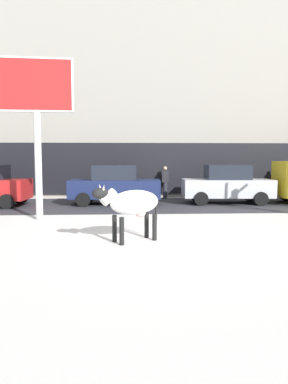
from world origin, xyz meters
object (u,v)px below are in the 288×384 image
object	(u,v)px
pedestrian_near_billboard	(276,182)
pedestrian_by_cars	(165,182)
car_silver_sedan	(227,185)
billboard	(36,95)
car_navy_sedan	(115,185)
cow_holstein	(133,203)

from	to	relation	value
pedestrian_near_billboard	pedestrian_by_cars	xyz separation A→B (m)	(-6.13, 0.00, 0.00)
car_silver_sedan	pedestrian_by_cars	distance (m)	3.54
billboard	pedestrian_near_billboard	xyz separation A→B (m)	(11.29, 6.49, -3.43)
billboard	car_navy_sedan	xyz separation A→B (m)	(2.55, 4.12, -3.41)
pedestrian_by_cars	billboard	bearing A→B (deg)	-128.51
car_silver_sedan	pedestrian_by_cars	xyz separation A→B (m)	(-2.73, 2.26, -0.03)
billboard	car_navy_sedan	size ratio (longest dim) A/B	1.30
billboard	car_navy_sedan	world-z (taller)	billboard
billboard	car_silver_sedan	size ratio (longest dim) A/B	1.30
billboard	car_navy_sedan	distance (m)	5.92
cow_holstein	pedestrian_by_cars	bearing A→B (deg)	78.92
car_navy_sedan	pedestrian_near_billboard	world-z (taller)	car_navy_sedan
car_navy_sedan	pedestrian_by_cars	bearing A→B (deg)	42.18
cow_holstein	car_navy_sedan	bearing A→B (deg)	95.04
pedestrian_by_cars	car_navy_sedan	bearing A→B (deg)	-137.82
billboard	pedestrian_by_cars	world-z (taller)	billboard
car_navy_sedan	car_silver_sedan	bearing A→B (deg)	1.21
car_navy_sedan	pedestrian_near_billboard	size ratio (longest dim) A/B	2.48
cow_holstein	car_silver_sedan	world-z (taller)	car_silver_sedan
pedestrian_by_cars	car_silver_sedan	bearing A→B (deg)	-39.59
cow_holstein	pedestrian_by_cars	size ratio (longest dim) A/B	1.07
pedestrian_near_billboard	cow_holstein	bearing A→B (deg)	-129.08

